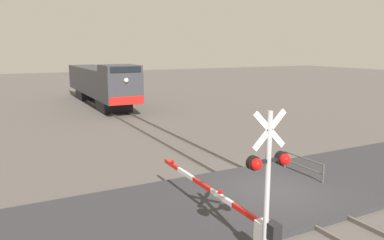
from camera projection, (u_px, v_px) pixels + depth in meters
ground_plane at (273, 194)px, 14.27m from camera, size 160.00×160.00×0.00m
rail_track_left at (258, 195)px, 13.93m from camera, size 0.08×80.00×0.15m
rail_track_right at (288, 189)px, 14.59m from camera, size 0.08×80.00×0.15m
road_surface at (273, 192)px, 14.26m from camera, size 36.00×5.72×0.17m
locomotive at (101, 83)px, 36.50m from camera, size 2.91×17.06×4.13m
crossing_signal at (268, 173)px, 8.94m from camera, size 1.18×0.33×4.06m
crossing_gate at (241, 219)px, 10.36m from camera, size 0.36×6.74×1.29m
guard_railing at (303, 165)px, 15.86m from camera, size 0.08×2.32×0.95m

